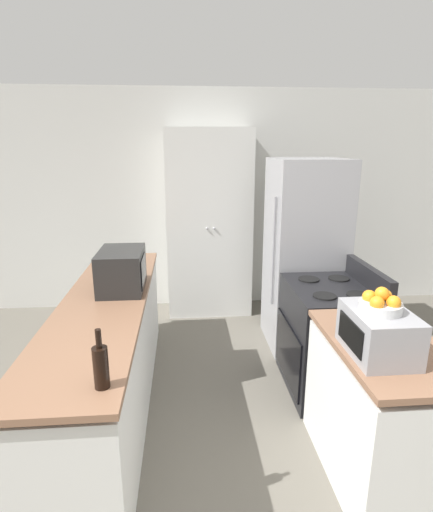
# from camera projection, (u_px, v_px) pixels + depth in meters

# --- Properties ---
(wall_back) EXTENTS (7.00, 0.06, 2.60)m
(wall_back) POSITION_uv_depth(u_px,v_px,m) (206.00, 201.00, 4.85)
(wall_back) COLOR silver
(wall_back) RESTS_ON ground_plane
(counter_left) EXTENTS (0.60, 2.59, 0.88)m
(counter_left) POSITION_uv_depth(u_px,v_px,m) (108.00, 357.00, 2.99)
(counter_left) COLOR silver
(counter_left) RESTS_ON ground_plane
(counter_right) EXTENTS (0.60, 1.00, 0.88)m
(counter_right) POSITION_uv_depth(u_px,v_px,m) (379.00, 412.00, 2.37)
(counter_right) COLOR silver
(counter_right) RESTS_ON ground_plane
(pantry_cabinet) EXTENTS (0.97, 0.49, 2.14)m
(pantry_cabinet) POSITION_uv_depth(u_px,v_px,m) (209.00, 224.00, 4.64)
(pantry_cabinet) COLOR silver
(pantry_cabinet) RESTS_ON ground_plane
(stove) EXTENTS (0.66, 0.80, 1.04)m
(stove) POSITION_uv_depth(u_px,v_px,m) (328.00, 337.00, 3.25)
(stove) COLOR black
(stove) RESTS_ON ground_plane
(refrigerator) EXTENTS (0.70, 0.73, 1.84)m
(refrigerator) POSITION_uv_depth(u_px,v_px,m) (304.00, 255.00, 3.89)
(refrigerator) COLOR #A3A3A8
(refrigerator) RESTS_ON ground_plane
(microwave) EXTENTS (0.34, 0.48, 0.31)m
(microwave) POSITION_uv_depth(u_px,v_px,m) (122.00, 270.00, 3.05)
(microwave) COLOR black
(microwave) RESTS_ON counter_left
(wine_bottle) EXTENTS (0.07, 0.07, 0.29)m
(wine_bottle) POSITION_uv_depth(u_px,v_px,m) (101.00, 366.00, 1.81)
(wine_bottle) COLOR black
(wine_bottle) RESTS_ON counter_left
(toaster_oven) EXTENTS (0.31, 0.41, 0.25)m
(toaster_oven) POSITION_uv_depth(u_px,v_px,m) (378.00, 333.00, 2.10)
(toaster_oven) COLOR #939399
(toaster_oven) RESTS_ON counter_right
(fruit_bowl) EXTENTS (0.21, 0.21, 0.13)m
(fruit_bowl) POSITION_uv_depth(u_px,v_px,m) (381.00, 303.00, 2.05)
(fruit_bowl) COLOR silver
(fruit_bowl) RESTS_ON toaster_oven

